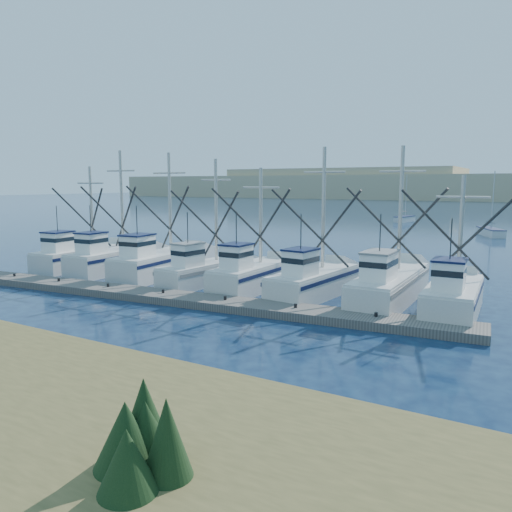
{
  "coord_description": "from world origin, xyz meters",
  "views": [
    {
      "loc": [
        10.9,
        -15.46,
        6.58
      ],
      "look_at": [
        -2.73,
        8.0,
        2.62
      ],
      "focal_mm": 35.0,
      "sensor_mm": 36.0,
      "label": 1
    }
  ],
  "objects": [
    {
      "name": "sailboat_near",
      "position": [
        5.06,
        53.38,
        0.5
      ],
      "size": [
        3.91,
        6.19,
        8.1
      ],
      "rotation": [
        0.0,
        0.0,
        0.41
      ],
      "color": "silver",
      "rests_on": "ground"
    },
    {
      "name": "floating_dock",
      "position": [
        -6.56,
        5.89,
        0.21
      ],
      "size": [
        31.8,
        4.96,
        0.42
      ],
      "primitive_type": "cube",
      "rotation": [
        0.0,
        0.0,
        0.09
      ],
      "color": "#67635C",
      "rests_on": "ground"
    },
    {
      "name": "sailboat_far",
      "position": [
        -10.04,
        71.48,
        0.5
      ],
      "size": [
        2.51,
        5.63,
        8.1
      ],
      "rotation": [
        0.0,
        0.0,
        -0.16
      ],
      "color": "silver",
      "rests_on": "ground"
    },
    {
      "name": "trawler_fleet",
      "position": [
        -6.86,
        10.85,
        0.98
      ],
      "size": [
        30.64,
        9.26,
        9.0
      ],
      "color": "silver",
      "rests_on": "ground"
    },
    {
      "name": "ground",
      "position": [
        0.0,
        0.0,
        0.0
      ],
      "size": [
        500.0,
        500.0,
        0.0
      ],
      "primitive_type": "plane",
      "color": "#0B1834",
      "rests_on": "ground"
    }
  ]
}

